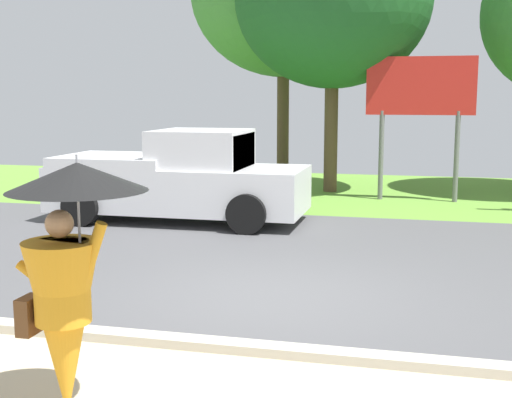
# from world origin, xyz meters

# --- Properties ---
(ground_plane) EXTENTS (40.00, 22.00, 0.20)m
(ground_plane) POSITION_xyz_m (0.00, 2.95, -0.05)
(ground_plane) COLOR #4C4C4F
(monk_pedestrian) EXTENTS (1.11, 1.07, 2.13)m
(monk_pedestrian) POSITION_xyz_m (-0.81, -3.70, 1.13)
(monk_pedestrian) COLOR orange
(monk_pedestrian) RESTS_ON ground_plane
(pickup_truck) EXTENTS (5.20, 2.28, 1.88)m
(pickup_truck) POSITION_xyz_m (-2.94, 4.75, 0.87)
(pickup_truck) COLOR silver
(pickup_truck) RESTS_ON ground_plane
(roadside_billboard) EXTENTS (2.60, 0.12, 3.50)m
(roadside_billboard) POSITION_xyz_m (1.80, 8.71, 2.55)
(roadside_billboard) COLOR slate
(roadside_billboard) RESTS_ON ground_plane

